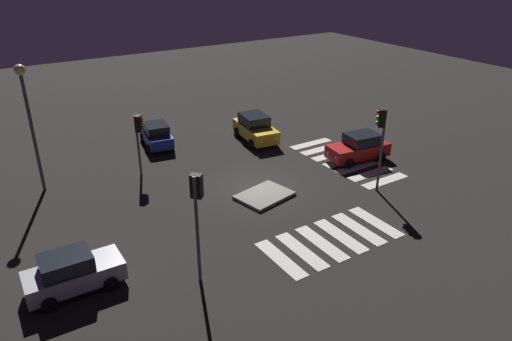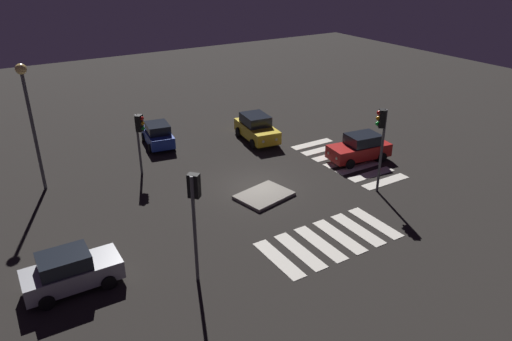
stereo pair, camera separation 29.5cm
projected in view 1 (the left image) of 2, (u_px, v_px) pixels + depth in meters
ground_plane at (256, 186)px, 27.18m from camera, size 80.00×80.00×0.00m
traffic_island at (264, 196)px, 25.99m from camera, size 3.21×2.67×0.18m
car_red at (359, 147)px, 30.26m from camera, size 4.13×2.25×1.73m
car_silver at (73, 272)px, 18.66m from camera, size 3.79×1.82×1.64m
car_yellow at (255, 128)px, 33.39m from camera, size 2.35×4.31×1.81m
car_blue at (156, 135)px, 32.49m from camera, size 2.16×3.85×1.61m
traffic_light_south at (197, 202)px, 18.15m from camera, size 0.53×0.54×4.69m
traffic_light_west at (139, 130)px, 27.48m from camera, size 0.54×0.54×3.69m
traffic_light_east at (381, 130)px, 25.24m from camera, size 0.53×0.54×4.73m
street_lamp at (27, 106)px, 24.74m from camera, size 0.56×0.56×7.05m
crosswalk_near at (331, 239)px, 22.22m from camera, size 6.45×3.20×0.02m
crosswalk_side at (345, 161)px, 30.45m from camera, size 3.20×7.60×0.02m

